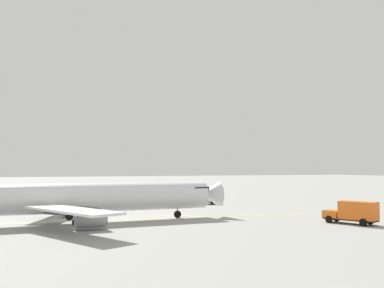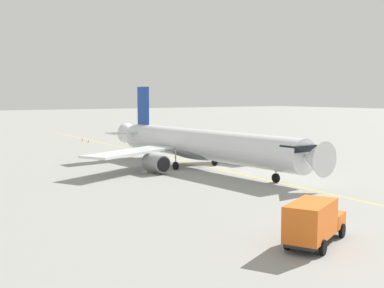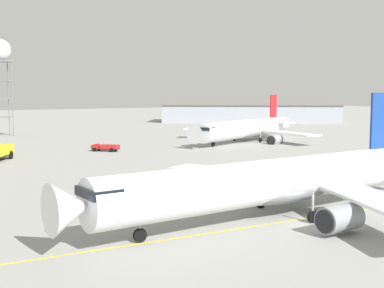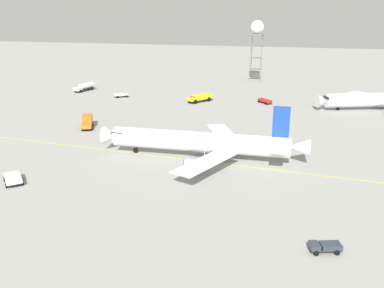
{
  "view_description": "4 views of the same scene",
  "coord_description": "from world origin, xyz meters",
  "px_view_note": "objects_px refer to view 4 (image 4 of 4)",
  "views": [
    {
      "loc": [
        64.14,
        -6.55,
        7.7
      ],
      "look_at": [
        43.17,
        1.5,
        8.91
      ],
      "focal_mm": 40.24,
      "sensor_mm": 36.0,
      "label": 1
    },
    {
      "loc": [
        43.17,
        58.55,
        10.15
      ],
      "look_at": [
        4.76,
        1.76,
        3.64
      ],
      "focal_mm": 48.13,
      "sensor_mm": 36.0,
      "label": 2
    },
    {
      "loc": [
        -32.73,
        31.74,
        11.62
      ],
      "look_at": [
        16.94,
        0.95,
        5.57
      ],
      "focal_mm": 47.45,
      "sensor_mm": 36.0,
      "label": 3
    },
    {
      "loc": [
        -74.39,
        -18.94,
        28.18
      ],
      "look_at": [
        0.48,
        2.21,
        3.48
      ],
      "focal_mm": 38.65,
      "sensor_mm": 36.0,
      "label": 4
    }
  ],
  "objects_px": {
    "baggage_truck_truck": "(325,247)",
    "airliner_secondary": "(380,100)",
    "airliner_main": "(202,143)",
    "fire_tender_truck": "(200,97)",
    "catering_truck_truck": "(87,121)",
    "pushback_tug_truck": "(13,179)",
    "radar_tower": "(257,30)",
    "fuel_tanker_truck": "(85,87)",
    "ops_pickup_truck": "(265,101)",
    "pushback_tug_truck_extra": "(121,95)"
  },
  "relations": [
    {
      "from": "fire_tender_truck",
      "to": "pushback_tug_truck_extra",
      "type": "distance_m",
      "value": 28.91
    },
    {
      "from": "fuel_tanker_truck",
      "to": "radar_tower",
      "type": "relative_size",
      "value": 0.38
    },
    {
      "from": "ops_pickup_truck",
      "to": "radar_tower",
      "type": "xyz_separation_m",
      "value": [
        47.98,
        9.55,
        20.63
      ]
    },
    {
      "from": "catering_truck_truck",
      "to": "pushback_tug_truck_extra",
      "type": "bearing_deg",
      "value": 167.56
    },
    {
      "from": "fire_tender_truck",
      "to": "ops_pickup_truck",
      "type": "relative_size",
      "value": 1.74
    },
    {
      "from": "airliner_main",
      "to": "airliner_secondary",
      "type": "xyz_separation_m",
      "value": [
        57.73,
        -41.05,
        -0.38
      ]
    },
    {
      "from": "pushback_tug_truck",
      "to": "baggage_truck_truck",
      "type": "bearing_deg",
      "value": 36.95
    },
    {
      "from": "fuel_tanker_truck",
      "to": "fire_tender_truck",
      "type": "bearing_deg",
      "value": 92.5
    },
    {
      "from": "airliner_secondary",
      "to": "fire_tender_truck",
      "type": "height_order",
      "value": "airliner_secondary"
    },
    {
      "from": "fuel_tanker_truck",
      "to": "airliner_secondary",
      "type": "bearing_deg",
      "value": 99.7
    },
    {
      "from": "fuel_tanker_truck",
      "to": "airliner_main",
      "type": "bearing_deg",
      "value": 56.92
    },
    {
      "from": "airliner_secondary",
      "to": "pushback_tug_truck_extra",
      "type": "bearing_deg",
      "value": -19.0
    },
    {
      "from": "fire_tender_truck",
      "to": "radar_tower",
      "type": "xyz_separation_m",
      "value": [
        51.55,
        -11.35,
        19.91
      ]
    },
    {
      "from": "baggage_truck_truck",
      "to": "airliner_secondary",
      "type": "bearing_deg",
      "value": -120.37
    },
    {
      "from": "fuel_tanker_truck",
      "to": "fire_tender_truck",
      "type": "distance_m",
      "value": 48.01
    },
    {
      "from": "airliner_secondary",
      "to": "radar_tower",
      "type": "bearing_deg",
      "value": -68.72
    },
    {
      "from": "airliner_secondary",
      "to": "baggage_truck_truck",
      "type": "xyz_separation_m",
      "value": [
        -87.21,
        17.73,
        -2.14
      ]
    },
    {
      "from": "pushback_tug_truck_extra",
      "to": "radar_tower",
      "type": "bearing_deg",
      "value": 14.66
    },
    {
      "from": "fuel_tanker_truck",
      "to": "radar_tower",
      "type": "bearing_deg",
      "value": 138.56
    },
    {
      "from": "catering_truck_truck",
      "to": "fire_tender_truck",
      "type": "xyz_separation_m",
      "value": [
        39.1,
        -19.83,
        -0.13
      ]
    },
    {
      "from": "pushback_tug_truck",
      "to": "radar_tower",
      "type": "bearing_deg",
      "value": 124.52
    },
    {
      "from": "fuel_tanker_truck",
      "to": "baggage_truck_truck",
      "type": "distance_m",
      "value": 124.69
    },
    {
      "from": "pushback_tug_truck",
      "to": "radar_tower",
      "type": "xyz_separation_m",
      "value": [
        126.86,
        -25.26,
        20.63
      ]
    },
    {
      "from": "catering_truck_truck",
      "to": "ops_pickup_truck",
      "type": "bearing_deg",
      "value": 110.91
    },
    {
      "from": "pushback_tug_truck",
      "to": "ops_pickup_truck",
      "type": "xyz_separation_m",
      "value": [
        78.89,
        -34.81,
        0.0
      ]
    },
    {
      "from": "airliner_main",
      "to": "ops_pickup_truck",
      "type": "relative_size",
      "value": 8.11
    },
    {
      "from": "airliner_main",
      "to": "fuel_tanker_truck",
      "type": "bearing_deg",
      "value": -47.44
    },
    {
      "from": "ops_pickup_truck",
      "to": "pushback_tug_truck_extra",
      "type": "relative_size",
      "value": 1.03
    },
    {
      "from": "fuel_tanker_truck",
      "to": "ops_pickup_truck",
      "type": "height_order",
      "value": "fuel_tanker_truck"
    },
    {
      "from": "airliner_secondary",
      "to": "pushback_tug_truck",
      "type": "height_order",
      "value": "airliner_secondary"
    },
    {
      "from": "airliner_main",
      "to": "airliner_secondary",
      "type": "height_order",
      "value": "airliner_main"
    },
    {
      "from": "airliner_main",
      "to": "fire_tender_truck",
      "type": "xyz_separation_m",
      "value": [
        53.85,
        14.37,
        -1.7
      ]
    },
    {
      "from": "baggage_truck_truck",
      "to": "ops_pickup_truck",
      "type": "xyz_separation_m",
      "value": [
        86.9,
        16.78,
        0.1
      ]
    },
    {
      "from": "airliner_main",
      "to": "catering_truck_truck",
      "type": "distance_m",
      "value": 37.27
    },
    {
      "from": "radar_tower",
      "to": "pushback_tug_truck_extra",
      "type": "bearing_deg",
      "value": 141.88
    },
    {
      "from": "fuel_tanker_truck",
      "to": "ops_pickup_truck",
      "type": "xyz_separation_m",
      "value": [
        -4.28,
        -68.27,
        -0.77
      ]
    },
    {
      "from": "airliner_secondary",
      "to": "ops_pickup_truck",
      "type": "xyz_separation_m",
      "value": [
        -0.31,
        34.51,
        -2.04
      ]
    },
    {
      "from": "airliner_main",
      "to": "pushback_tug_truck",
      "type": "distance_m",
      "value": 35.58
    },
    {
      "from": "airliner_main",
      "to": "fire_tender_truck",
      "type": "distance_m",
      "value": 55.76
    },
    {
      "from": "pushback_tug_truck",
      "to": "ops_pickup_truck",
      "type": "height_order",
      "value": "ops_pickup_truck"
    },
    {
      "from": "fuel_tanker_truck",
      "to": "catering_truck_truck",
      "type": "relative_size",
      "value": 1.31
    },
    {
      "from": "pushback_tug_truck",
      "to": "radar_tower",
      "type": "height_order",
      "value": "radar_tower"
    },
    {
      "from": "fuel_tanker_truck",
      "to": "pushback_tug_truck",
      "type": "distance_m",
      "value": 89.64
    },
    {
      "from": "baggage_truck_truck",
      "to": "pushback_tug_truck_extra",
      "type": "xyz_separation_m",
      "value": [
        83.57,
        66.58,
        0.09
      ]
    },
    {
      "from": "baggage_truck_truck",
      "to": "fire_tender_truck",
      "type": "xyz_separation_m",
      "value": [
        83.32,
        37.68,
        0.81
      ]
    },
    {
      "from": "airliner_main",
      "to": "baggage_truck_truck",
      "type": "bearing_deg",
      "value": 125.89
    },
    {
      "from": "fuel_tanker_truck",
      "to": "radar_tower",
      "type": "xyz_separation_m",
      "value": [
        43.7,
        -58.72,
        19.86
      ]
    },
    {
      "from": "baggage_truck_truck",
      "to": "ops_pickup_truck",
      "type": "height_order",
      "value": "ops_pickup_truck"
    },
    {
      "from": "catering_truck_truck",
      "to": "ops_pickup_truck",
      "type": "relative_size",
      "value": 1.42
    },
    {
      "from": "catering_truck_truck",
      "to": "airliner_main",
      "type": "bearing_deg",
      "value": 41.25
    }
  ]
}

